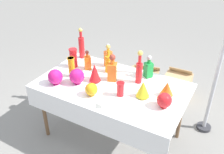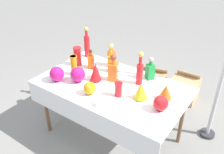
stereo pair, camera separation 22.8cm
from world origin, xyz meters
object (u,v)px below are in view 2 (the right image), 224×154
Objects in this scene: round_bowl_2 at (78,75)px; cardboard_box_behind_right at (150,84)px; square_decanter_2 at (91,61)px; cardboard_box_behind_left at (184,89)px; slender_vase_0 at (78,56)px; fluted_vase_0 at (141,91)px; square_decanter_3 at (112,57)px; fluted_vase_1 at (166,92)px; round_bowl_1 at (161,103)px; tall_bottle_2 at (87,45)px; slender_vase_1 at (74,65)px; tall_bottle_1 at (111,61)px; square_decanter_0 at (113,70)px; square_decanter_1 at (150,70)px; slender_vase_2 at (118,89)px; fluted_vase_2 at (96,72)px; tall_bottle_0 at (140,71)px; round_bowl_3 at (57,74)px; round_bowl_0 at (90,88)px.

round_bowl_2 reaches higher than cardboard_box_behind_right.
square_decanter_2 is 1.56m from cardboard_box_behind_left.
slender_vase_0 is at bearing 131.80° from round_bowl_2.
square_decanter_2 is at bearing 165.34° from fluted_vase_0.
square_decanter_3 is at bearing 31.94° from slender_vase_0.
square_decanter_3 is at bearing 162.64° from fluted_vase_1.
round_bowl_1 is 1.55m from cardboard_box_behind_right.
tall_bottle_2 is at bearing 120.41° from round_bowl_2.
slender_vase_1 is at bearing 146.24° from round_bowl_2.
round_bowl_2 is (-0.09, -0.53, -0.03)m from square_decanter_3.
tall_bottle_1 is 0.19m from square_decanter_0.
fluted_vase_0 is 1.16× the size of round_bowl_1.
square_decanter_1 is 1.13× the size of slender_vase_1.
slender_vase_0 is 0.84m from slender_vase_2.
fluted_vase_2 is at bearing 42.29° from round_bowl_2.
cardboard_box_behind_right is at bearing 122.74° from fluted_vase_1.
tall_bottle_1 is at bearing 85.48° from fluted_vase_2.
square_decanter_0 is at bearing -160.54° from tall_bottle_0.
slender_vase_2 is at bearing 11.98° from round_bowl_3.
round_bowl_3 is at bearing -122.19° from cardboard_box_behind_left.
fluted_vase_2 is (-0.16, -0.12, -0.02)m from square_decanter_0.
slender_vase_2 is (0.35, -0.37, -0.05)m from tall_bottle_1.
slender_vase_2 is at bearing -156.72° from fluted_vase_0.
round_bowl_0 is (-0.36, -0.63, -0.04)m from square_decanter_1.
square_decanter_3 is 0.55× the size of cardboard_box_behind_right.
square_decanter_0 is at bearing -11.48° from square_decanter_2.
slender_vase_0 is at bearing 169.77° from fluted_vase_0.
slender_vase_2 is (-0.06, -0.32, -0.08)m from tall_bottle_0.
square_decanter_1 is at bearing 39.63° from round_bowl_2.
slender_vase_1 is at bearing -58.23° from slender_vase_0.
tall_bottle_0 is 0.77m from slender_vase_1.
round_bowl_1 is at bearing -52.38° from square_decanter_1.
cardboard_box_behind_left is at bearing 80.53° from square_decanter_1.
round_bowl_0 is at bearing -27.17° from slender_vase_1.
square_decanter_1 is 1.09m from cardboard_box_behind_right.
square_decanter_0 reaches higher than cardboard_box_behind_right.
fluted_vase_1 reaches higher than round_bowl_1.
square_decanter_2 is at bearing 128.05° from round_bowl_0.
fluted_vase_0 is (0.11, -0.40, -0.02)m from square_decanter_1.
tall_bottle_0 is at bearing 143.69° from round_bowl_1.
round_bowl_3 is (-0.37, -0.52, -0.05)m from tall_bottle_1.
slender_vase_0 is 1.02m from fluted_vase_0.
tall_bottle_1 reaches higher than square_decanter_3.
tall_bottle_0 is 0.95× the size of tall_bottle_2.
round_bowl_0 is at bearing -166.12° from round_bowl_1.
fluted_vase_2 is (-0.79, -0.13, 0.03)m from fluted_vase_1.
round_bowl_3 is (-0.50, -0.38, -0.04)m from square_decanter_0.
round_bowl_2 is at bearing -112.94° from tall_bottle_1.
square_decanter_3 is at bearing 120.67° from tall_bottle_1.
cardboard_box_behind_right is (0.12, 0.87, -0.73)m from tall_bottle_1.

